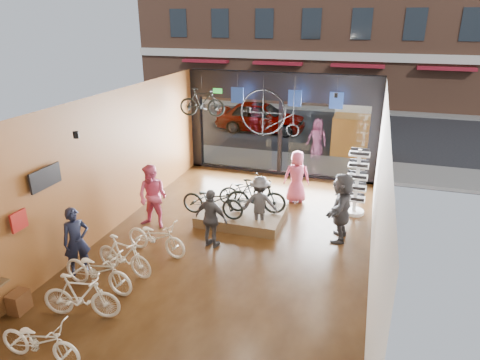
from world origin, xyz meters
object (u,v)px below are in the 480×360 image
at_px(display_bike_mid, 256,196).
at_px(display_bike_right, 245,189).
at_px(street_car, 261,117).
at_px(floor_bike_4, 156,237).
at_px(sunglasses_rack, 357,182).
at_px(customer_1, 153,197).
at_px(floor_bike_1, 81,296).
at_px(display_bike_left, 213,200).
at_px(customer_2, 211,219).
at_px(customer_5, 341,207).
at_px(hung_bike, 202,102).
at_px(display_platform, 242,215).
at_px(box_truck, 360,118).
at_px(floor_bike_3, 124,256).
at_px(customer_4, 297,177).
at_px(floor_bike_0, 40,341).
at_px(customer_3, 260,203).
at_px(floor_bike_2, 98,270).
at_px(customer_0, 76,241).
at_px(penny_farthing, 272,115).

bearing_deg(display_bike_mid, display_bike_right, 29.75).
bearing_deg(street_car, floor_bike_4, -177.18).
bearing_deg(street_car, display_bike_mid, -165.95).
bearing_deg(sunglasses_rack, customer_1, -161.81).
height_order(floor_bike_1, display_bike_left, display_bike_left).
height_order(customer_1, customer_2, customer_1).
distance_m(street_car, floor_bike_1, 15.35).
bearing_deg(customer_5, hung_bike, -115.38).
height_order(display_platform, display_bike_mid, display_bike_mid).
xyz_separation_m(floor_bike_4, display_platform, (1.52, 2.43, -0.30)).
bearing_deg(hung_bike, customer_5, -123.75).
distance_m(box_truck, display_bike_right, 9.11).
xyz_separation_m(display_bike_left, customer_5, (3.53, 0.28, 0.16)).
distance_m(floor_bike_3, customer_4, 6.16).
height_order(floor_bike_0, floor_bike_1, floor_bike_1).
xyz_separation_m(street_car, customer_3, (2.76, -10.61, 0.00)).
distance_m(customer_1, customer_4, 4.62).
relative_size(street_car, customer_3, 2.93).
bearing_deg(sunglasses_rack, street_car, 113.36).
height_order(floor_bike_1, display_bike_mid, display_bike_mid).
height_order(floor_bike_2, display_platform, floor_bike_2).
bearing_deg(display_bike_right, customer_1, 99.19).
bearing_deg(display_bike_right, customer_4, -79.15).
height_order(floor_bike_0, display_bike_left, display_bike_left).
distance_m(floor_bike_4, hung_bike, 5.52).
distance_m(floor_bike_4, customer_3, 3.00).
bearing_deg(floor_bike_1, street_car, -9.45).
bearing_deg(customer_4, hung_bike, -22.61).
height_order(customer_1, customer_3, customer_1).
distance_m(street_car, floor_bike_3, 13.75).
xyz_separation_m(floor_bike_2, customer_4, (3.26, 6.05, 0.38)).
bearing_deg(box_truck, customer_0, -113.49).
bearing_deg(penny_farthing, floor_bike_0, -100.74).
bearing_deg(sunglasses_rack, hung_bike, 161.83).
relative_size(street_car, customer_2, 2.89).
distance_m(floor_bike_0, floor_bike_3, 2.82).
xyz_separation_m(customer_1, customer_5, (5.10, 0.84, 0.02)).
bearing_deg(customer_2, customer_5, -144.12).
bearing_deg(display_bike_left, floor_bike_4, 159.55).
distance_m(floor_bike_4, display_bike_left, 2.06).
xyz_separation_m(floor_bike_2, floor_bike_4, (0.48, 1.76, -0.02)).
xyz_separation_m(street_car, floor_bike_1, (0.38, -15.35, -0.30)).
bearing_deg(box_truck, floor_bike_2, -109.76).
xyz_separation_m(floor_bike_4, customer_3, (2.14, 2.08, 0.33)).
bearing_deg(floor_bike_3, sunglasses_rack, -34.68).
relative_size(floor_bike_4, customer_3, 1.10).
bearing_deg(floor_bike_1, floor_bike_4, -16.21).
bearing_deg(penny_farthing, box_truck, 65.63).
xyz_separation_m(floor_bike_0, customer_2, (1.41, 4.62, 0.38)).
xyz_separation_m(street_car, floor_bike_4, (0.63, -12.69, -0.33)).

